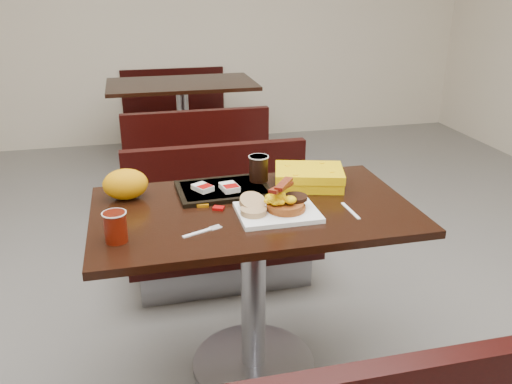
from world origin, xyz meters
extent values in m
cube|color=slate|center=(0.00, 0.00, 0.00)|extent=(6.00, 7.00, 0.01)
cube|color=white|center=(0.07, -0.09, 0.76)|extent=(0.29, 0.23, 0.02)
cylinder|color=#9B4819|center=(0.10, -0.09, 0.78)|extent=(0.18, 0.18, 0.03)
cylinder|color=black|center=(0.14, -0.07, 0.80)|extent=(0.10, 0.10, 0.01)
ellipsoid|color=#FFD905|center=(0.07, -0.08, 0.82)|extent=(0.10, 0.09, 0.05)
cylinder|color=tan|center=(-0.02, -0.10, 0.78)|extent=(0.11, 0.11, 0.02)
cylinder|color=tan|center=(-0.01, -0.04, 0.79)|extent=(0.12, 0.12, 0.06)
cylinder|color=maroon|center=(-0.50, -0.17, 0.80)|extent=(0.09, 0.09, 0.10)
cube|color=white|center=(0.34, -0.12, 0.75)|extent=(0.02, 0.15, 0.00)
cube|color=#A05B06|center=(-0.18, 0.06, 0.76)|extent=(0.05, 0.04, 0.01)
cube|color=#8C0504|center=(-0.13, 0.01, 0.76)|extent=(0.05, 0.04, 0.01)
cube|color=black|center=(-0.08, 0.18, 0.76)|extent=(0.38, 0.27, 0.02)
cube|color=silver|center=(-0.17, 0.17, 0.78)|extent=(0.09, 0.10, 0.02)
cube|color=silver|center=(-0.06, 0.15, 0.78)|extent=(0.08, 0.09, 0.02)
cylinder|color=black|center=(0.08, 0.22, 0.82)|extent=(0.08, 0.08, 0.11)
cube|color=#EBB603|center=(0.28, 0.16, 0.79)|extent=(0.32, 0.28, 0.07)
ellipsoid|color=orange|center=(-0.46, 0.20, 0.81)|extent=(0.18, 0.14, 0.12)
camera|label=1|loc=(-0.41, -1.79, 1.56)|focal=37.26mm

